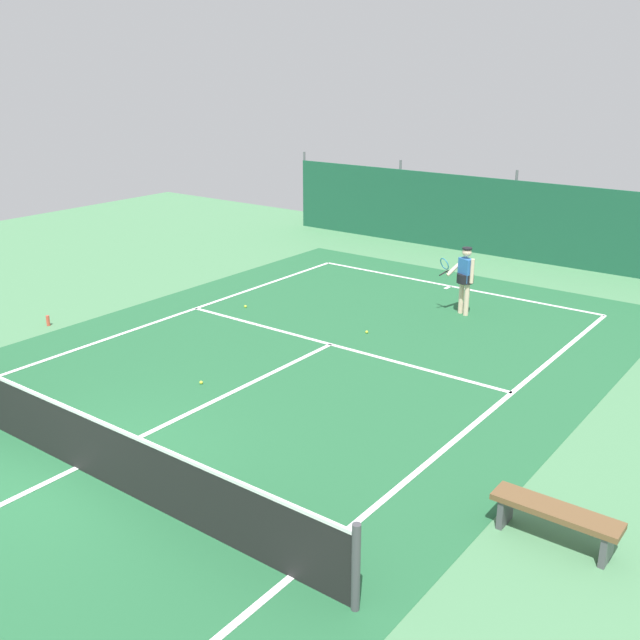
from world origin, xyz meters
name	(u,v)px	position (x,y,z in m)	size (l,w,h in m)	color
ground_plane	(77,468)	(0.00, 0.00, 0.00)	(36.00, 36.00, 0.00)	#4C8456
court_surface	(77,468)	(0.00, 0.00, 0.00)	(11.02, 26.60, 0.01)	#236038
tennis_net	(74,438)	(0.00, 0.00, 0.51)	(10.12, 0.10, 1.10)	black
back_fence	(517,234)	(0.00, 16.30, 0.67)	(16.30, 0.98, 2.70)	#195138
tennis_player	(465,276)	(1.32, 9.97, 0.96)	(0.85, 0.64, 1.64)	beige
tennis_ball_near_player	(245,306)	(-3.19, 7.20, 0.03)	(0.07, 0.07, 0.07)	#CCDB33
tennis_ball_midcourt	(201,382)	(-0.73, 3.27, 0.03)	(0.07, 0.07, 0.07)	#CCDB33
tennis_ball_by_sideline	(367,332)	(0.22, 7.46, 0.03)	(0.07, 0.07, 0.07)	#CCDB33
courtside_bench	(556,516)	(6.31, 2.51, 0.37)	(1.60, 0.40, 0.49)	brown
water_bottle	(48,321)	(-5.92, 3.49, 0.12)	(0.08, 0.08, 0.24)	#D84C38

